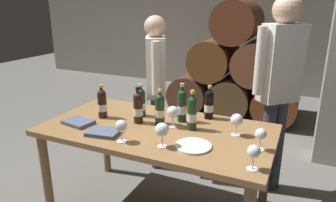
{
  "coord_description": "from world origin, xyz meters",
  "views": [
    {
      "loc": [
        0.96,
        -1.9,
        1.65
      ],
      "look_at": [
        0.0,
        0.2,
        0.91
      ],
      "focal_mm": 32.86,
      "sensor_mm": 36.0,
      "label": 1
    }
  ],
  "objects_px": {
    "serving_plate": "(193,146)",
    "wine_glass_4": "(237,120)",
    "wine_bottle_2": "(138,107)",
    "wine_bottle_6": "(182,105)",
    "wine_bottle_4": "(160,109)",
    "dining_table": "(157,139)",
    "wine_glass_0": "(121,127)",
    "wine_bottle_0": "(209,104)",
    "wine_bottle_5": "(192,113)",
    "wine_glass_3": "(254,152)",
    "wine_bottle_3": "(102,103)",
    "wine_bottle_1": "(141,102)",
    "tasting_notebook": "(103,132)",
    "leather_ledger": "(78,122)",
    "wine_glass_2": "(162,130)",
    "wine_glass_1": "(173,112)",
    "wine_glass_5": "(261,135)",
    "taster_seated_left": "(156,80)",
    "sommelier_presenting": "(279,79)"
  },
  "relations": [
    {
      "from": "wine_glass_2",
      "to": "tasting_notebook",
      "type": "bearing_deg",
      "value": 179.49
    },
    {
      "from": "wine_bottle_1",
      "to": "wine_glass_3",
      "type": "xyz_separation_m",
      "value": [
        0.98,
        -0.49,
        -0.01
      ]
    },
    {
      "from": "wine_glass_5",
      "to": "wine_glass_2",
      "type": "bearing_deg",
      "value": -159.76
    },
    {
      "from": "wine_bottle_0",
      "to": "wine_bottle_5",
      "type": "height_order",
      "value": "wine_bottle_5"
    },
    {
      "from": "wine_bottle_5",
      "to": "wine_glass_2",
      "type": "height_order",
      "value": "wine_bottle_5"
    },
    {
      "from": "dining_table",
      "to": "wine_bottle_5",
      "type": "height_order",
      "value": "wine_bottle_5"
    },
    {
      "from": "wine_bottle_0",
      "to": "wine_glass_1",
      "type": "relative_size",
      "value": 1.68
    },
    {
      "from": "wine_bottle_2",
      "to": "wine_bottle_6",
      "type": "relative_size",
      "value": 0.93
    },
    {
      "from": "wine_glass_3",
      "to": "serving_plate",
      "type": "relative_size",
      "value": 0.62
    },
    {
      "from": "wine_bottle_4",
      "to": "wine_glass_5",
      "type": "distance_m",
      "value": 0.78
    },
    {
      "from": "wine_bottle_2",
      "to": "wine_glass_2",
      "type": "bearing_deg",
      "value": -40.83
    },
    {
      "from": "wine_bottle_0",
      "to": "wine_bottle_5",
      "type": "xyz_separation_m",
      "value": [
        -0.05,
        -0.27,
        0.01
      ]
    },
    {
      "from": "wine_bottle_1",
      "to": "serving_plate",
      "type": "distance_m",
      "value": 0.7
    },
    {
      "from": "serving_plate",
      "to": "taster_seated_left",
      "type": "xyz_separation_m",
      "value": [
        -0.73,
        0.91,
        0.16
      ]
    },
    {
      "from": "wine_glass_5",
      "to": "wine_glass_3",
      "type": "bearing_deg",
      "value": -89.76
    },
    {
      "from": "wine_glass_1",
      "to": "wine_glass_2",
      "type": "distance_m",
      "value": 0.34
    },
    {
      "from": "wine_bottle_1",
      "to": "wine_glass_0",
      "type": "height_order",
      "value": "wine_bottle_1"
    },
    {
      "from": "wine_bottle_4",
      "to": "wine_bottle_6",
      "type": "xyz_separation_m",
      "value": [
        0.13,
        0.12,
        0.01
      ]
    },
    {
      "from": "dining_table",
      "to": "leather_ledger",
      "type": "height_order",
      "value": "leather_ledger"
    },
    {
      "from": "wine_bottle_6",
      "to": "wine_glass_2",
      "type": "bearing_deg",
      "value": -83.41
    },
    {
      "from": "serving_plate",
      "to": "wine_glass_4",
      "type": "bearing_deg",
      "value": 55.01
    },
    {
      "from": "serving_plate",
      "to": "wine_bottle_4",
      "type": "bearing_deg",
      "value": 143.96
    },
    {
      "from": "wine_bottle_6",
      "to": "wine_glass_5",
      "type": "relative_size",
      "value": 2.08
    },
    {
      "from": "wine_bottle_6",
      "to": "leather_ledger",
      "type": "bearing_deg",
      "value": -151.31
    },
    {
      "from": "wine_bottle_1",
      "to": "tasting_notebook",
      "type": "distance_m",
      "value": 0.45
    },
    {
      "from": "wine_bottle_0",
      "to": "leather_ledger",
      "type": "xyz_separation_m",
      "value": [
        -0.88,
        -0.53,
        -0.11
      ]
    },
    {
      "from": "dining_table",
      "to": "wine_bottle_3",
      "type": "bearing_deg",
      "value": 178.98
    },
    {
      "from": "dining_table",
      "to": "wine_glass_3",
      "type": "relative_size",
      "value": 11.4
    },
    {
      "from": "wine_glass_0",
      "to": "wine_glass_3",
      "type": "relative_size",
      "value": 1.04
    },
    {
      "from": "wine_bottle_3",
      "to": "wine_bottle_1",
      "type": "bearing_deg",
      "value": 31.05
    },
    {
      "from": "wine_bottle_0",
      "to": "serving_plate",
      "type": "bearing_deg",
      "value": -83.01
    },
    {
      "from": "wine_glass_0",
      "to": "wine_glass_2",
      "type": "distance_m",
      "value": 0.28
    },
    {
      "from": "dining_table",
      "to": "wine_glass_0",
      "type": "relative_size",
      "value": 10.94
    },
    {
      "from": "dining_table",
      "to": "wine_glass_1",
      "type": "relative_size",
      "value": 10.4
    },
    {
      "from": "dining_table",
      "to": "wine_glass_4",
      "type": "height_order",
      "value": "wine_glass_4"
    },
    {
      "from": "wine_bottle_2",
      "to": "wine_glass_3",
      "type": "distance_m",
      "value": 1.0
    },
    {
      "from": "wine_bottle_3",
      "to": "wine_glass_2",
      "type": "distance_m",
      "value": 0.73
    },
    {
      "from": "wine_bottle_4",
      "to": "wine_bottle_5",
      "type": "xyz_separation_m",
      "value": [
        0.26,
        0.0,
        0.01
      ]
    },
    {
      "from": "wine_bottle_6",
      "to": "wine_bottle_5",
      "type": "bearing_deg",
      "value": -43.49
    },
    {
      "from": "wine_bottle_5",
      "to": "wine_glass_4",
      "type": "distance_m",
      "value": 0.32
    },
    {
      "from": "wine_glass_0",
      "to": "wine_glass_1",
      "type": "relative_size",
      "value": 0.95
    },
    {
      "from": "wine_glass_5",
      "to": "leather_ledger",
      "type": "bearing_deg",
      "value": -174.56
    },
    {
      "from": "taster_seated_left",
      "to": "wine_bottle_5",
      "type": "bearing_deg",
      "value": -46.16
    },
    {
      "from": "wine_bottle_1",
      "to": "wine_bottle_4",
      "type": "relative_size",
      "value": 0.98
    },
    {
      "from": "leather_ledger",
      "to": "serving_plate",
      "type": "distance_m",
      "value": 0.94
    },
    {
      "from": "wine_bottle_0",
      "to": "serving_plate",
      "type": "xyz_separation_m",
      "value": [
        0.07,
        -0.54,
        -0.11
      ]
    },
    {
      "from": "wine_bottle_2",
      "to": "wine_bottle_3",
      "type": "bearing_deg",
      "value": -176.22
    },
    {
      "from": "wine_glass_5",
      "to": "sommelier_presenting",
      "type": "height_order",
      "value": "sommelier_presenting"
    },
    {
      "from": "wine_bottle_5",
      "to": "leather_ledger",
      "type": "xyz_separation_m",
      "value": [
        -0.83,
        -0.26,
        -0.11
      ]
    },
    {
      "from": "wine_glass_3",
      "to": "taster_seated_left",
      "type": "bearing_deg",
      "value": 137.27
    }
  ]
}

